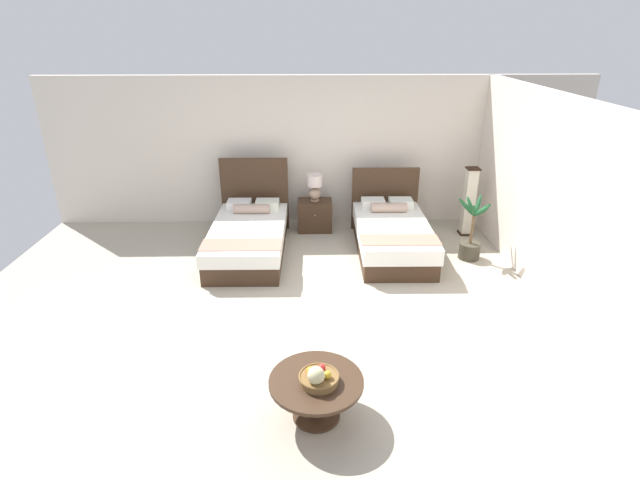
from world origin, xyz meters
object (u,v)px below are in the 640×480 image
bed_near_corner (392,234)px  fruit_bowl (318,377)px  nightstand (315,215)px  table_lamp (315,186)px  floor_lamp_corner (469,202)px  potted_palm (471,241)px  coffee_table (316,389)px  bed_near_window (249,235)px

bed_near_corner → fruit_bowl: bearing=-108.7°
nightstand → table_lamp: size_ratio=1.29×
floor_lamp_corner → potted_palm: (-0.23, -0.97, -0.30)m
bed_near_corner → nightstand: size_ratio=3.56×
nightstand → table_lamp: (0.00, 0.02, 0.53)m
bed_near_corner → floor_lamp_corner: size_ratio=1.80×
coffee_table → nightstand: bearing=89.4°
bed_near_corner → floor_lamp_corner: floor_lamp_corner is taller
fruit_bowl → potted_palm: size_ratio=0.36×
bed_near_window → coffee_table: size_ratio=2.62×
bed_near_corner → fruit_bowl: size_ratio=5.83×
table_lamp → potted_palm: 2.72m
bed_near_corner → floor_lamp_corner: 1.57m
floor_lamp_corner → potted_palm: bearing=-103.5°
bed_near_corner → table_lamp: (-1.20, 0.93, 0.51)m
fruit_bowl → floor_lamp_corner: bearing=58.7°
table_lamp → fruit_bowl: table_lamp is taller
table_lamp → floor_lamp_corner: floor_lamp_corner is taller
bed_near_corner → potted_palm: (1.16, -0.31, 0.00)m
nightstand → table_lamp: table_lamp is taller
fruit_bowl → bed_near_corner: bearing=71.3°
coffee_table → bed_near_window: bearing=105.4°
potted_palm → fruit_bowl: bearing=-125.6°
bed_near_corner → fruit_bowl: bed_near_corner is taller
bed_near_window → bed_near_corner: size_ratio=1.05×
fruit_bowl → potted_palm: potted_palm is taller
bed_near_window → nightstand: bearing=40.6°
coffee_table → fruit_bowl: (0.02, -0.05, 0.17)m
bed_near_window → potted_palm: size_ratio=2.22×
bed_near_corner → coffee_table: bed_near_corner is taller
bed_near_corner → coffee_table: bearing=-109.1°
bed_near_window → coffee_table: bed_near_window is taller
potted_palm → coffee_table: bearing=-126.2°
table_lamp → coffee_table: (-0.05, -4.55, -0.48)m
fruit_bowl → coffee_table: bearing=109.0°
bed_near_window → fruit_bowl: size_ratio=6.15×
bed_near_window → fruit_bowl: bed_near_window is taller
bed_near_window → bed_near_corner: bearing=-0.4°
potted_palm → bed_near_corner: bearing=165.1°
coffee_table → fruit_bowl: fruit_bowl is taller
bed_near_corner → potted_palm: size_ratio=2.10×
table_lamp → coffee_table: bearing=-90.6°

